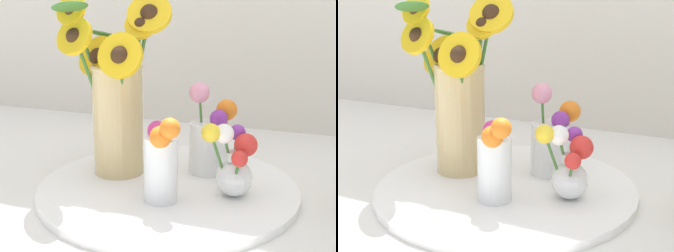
% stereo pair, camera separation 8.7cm
% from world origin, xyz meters
% --- Properties ---
extents(ground_plane, '(6.00, 6.00, 0.00)m').
position_xyz_m(ground_plane, '(0.00, 0.00, 0.00)').
color(ground_plane, silver).
extents(serving_tray, '(0.50, 0.50, 0.02)m').
position_xyz_m(serving_tray, '(-0.02, 0.07, 0.01)').
color(serving_tray, white).
rests_on(serving_tray, ground_plane).
extents(mason_jar_sunflowers, '(0.24, 0.24, 0.36)m').
position_xyz_m(mason_jar_sunflowers, '(-0.14, 0.10, 0.17)').
color(mason_jar_sunflowers, '#D1B77A').
rests_on(mason_jar_sunflowers, serving_tray).
extents(vase_small_center, '(0.08, 0.08, 0.16)m').
position_xyz_m(vase_small_center, '(-0.01, 0.00, 0.09)').
color(vase_small_center, white).
rests_on(vase_small_center, serving_tray).
extents(vase_bulb_right, '(0.09, 0.09, 0.14)m').
position_xyz_m(vase_bulb_right, '(0.11, 0.06, 0.08)').
color(vase_bulb_right, white).
rests_on(vase_bulb_right, serving_tray).
extents(vase_small_back, '(0.09, 0.10, 0.18)m').
position_xyz_m(vase_small_back, '(0.03, 0.17, 0.09)').
color(vase_small_back, white).
rests_on(vase_small_back, serving_tray).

